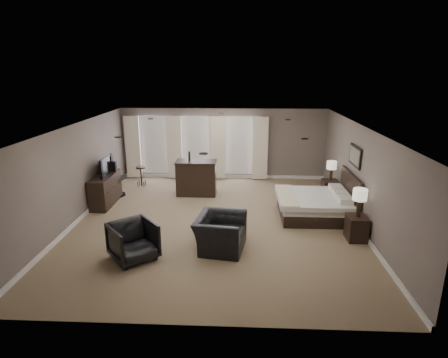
{
  "coord_description": "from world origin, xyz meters",
  "views": [
    {
      "loc": [
        0.66,
        -9.36,
        4.04
      ],
      "look_at": [
        0.2,
        0.4,
        1.1
      ],
      "focal_mm": 30.0,
      "sensor_mm": 36.0,
      "label": 1
    }
  ],
  "objects_px": {
    "bar_stool_left": "(141,176)",
    "nightstand_near": "(356,228)",
    "armchair_near": "(220,227)",
    "lamp_far": "(331,171)",
    "armchair_far": "(133,240)",
    "lamp_near": "(359,203)",
    "dresser": "(106,190)",
    "nightstand_far": "(330,190)",
    "bar_stool_right": "(189,176)",
    "tv": "(104,173)",
    "bar_counter": "(196,178)",
    "bed": "(310,195)",
    "desk_chair": "(114,178)"
  },
  "relations": [
    {
      "from": "tv",
      "to": "desk_chair",
      "type": "height_order",
      "value": "desk_chair"
    },
    {
      "from": "bar_stool_right",
      "to": "bar_stool_left",
      "type": "bearing_deg",
      "value": -173.82
    },
    {
      "from": "armchair_near",
      "to": "bar_stool_left",
      "type": "distance_m",
      "value": 5.51
    },
    {
      "from": "armchair_near",
      "to": "armchair_far",
      "type": "height_order",
      "value": "armchair_near"
    },
    {
      "from": "bar_stool_left",
      "to": "nightstand_near",
      "type": "bearing_deg",
      "value": -32.23
    },
    {
      "from": "bed",
      "to": "desk_chair",
      "type": "distance_m",
      "value": 6.17
    },
    {
      "from": "dresser",
      "to": "bar_stool_right",
      "type": "bearing_deg",
      "value": 41.16
    },
    {
      "from": "tv",
      "to": "lamp_far",
      "type": "bearing_deg",
      "value": -83.84
    },
    {
      "from": "armchair_far",
      "to": "bar_stool_right",
      "type": "relative_size",
      "value": 1.33
    },
    {
      "from": "lamp_near",
      "to": "bed",
      "type": "bearing_deg",
      "value": 121.54
    },
    {
      "from": "bar_stool_right",
      "to": "nightstand_near",
      "type": "bearing_deg",
      "value": -41.94
    },
    {
      "from": "bar_counter",
      "to": "bar_stool_left",
      "type": "relative_size",
      "value": 1.87
    },
    {
      "from": "nightstand_far",
      "to": "bar_stool_right",
      "type": "xyz_separation_m",
      "value": [
        -4.63,
        1.26,
        0.04
      ]
    },
    {
      "from": "lamp_far",
      "to": "armchair_far",
      "type": "distance_m",
      "value": 6.58
    },
    {
      "from": "tv",
      "to": "bar_stool_left",
      "type": "relative_size",
      "value": 1.42
    },
    {
      "from": "lamp_near",
      "to": "bar_stool_left",
      "type": "bearing_deg",
      "value": 147.77
    },
    {
      "from": "tv",
      "to": "bar_counter",
      "type": "xyz_separation_m",
      "value": [
        2.66,
        0.99,
        -0.4
      ]
    },
    {
      "from": "tv",
      "to": "bar_counter",
      "type": "relative_size",
      "value": 0.76
    },
    {
      "from": "lamp_near",
      "to": "bar_stool_left",
      "type": "distance_m",
      "value": 7.48
    },
    {
      "from": "nightstand_far",
      "to": "dresser",
      "type": "relative_size",
      "value": 0.39
    },
    {
      "from": "lamp_near",
      "to": "dresser",
      "type": "distance_m",
      "value": 7.26
    },
    {
      "from": "tv",
      "to": "armchair_near",
      "type": "distance_m",
      "value": 4.61
    },
    {
      "from": "nightstand_near",
      "to": "lamp_far",
      "type": "relative_size",
      "value": 0.95
    },
    {
      "from": "nightstand_near",
      "to": "lamp_far",
      "type": "bearing_deg",
      "value": 90.0
    },
    {
      "from": "nightstand_near",
      "to": "bar_counter",
      "type": "relative_size",
      "value": 0.45
    },
    {
      "from": "bar_stool_left",
      "to": "bar_stool_right",
      "type": "relative_size",
      "value": 1.01
    },
    {
      "from": "nightstand_far",
      "to": "bar_counter",
      "type": "relative_size",
      "value": 0.47
    },
    {
      "from": "lamp_near",
      "to": "bar_counter",
      "type": "bearing_deg",
      "value": 143.54
    },
    {
      "from": "nightstand_far",
      "to": "lamp_near",
      "type": "bearing_deg",
      "value": -90.0
    },
    {
      "from": "bed",
      "to": "bar_stool_right",
      "type": "xyz_separation_m",
      "value": [
        -3.74,
        2.71,
        -0.28
      ]
    },
    {
      "from": "nightstand_far",
      "to": "bar_stool_right",
      "type": "bearing_deg",
      "value": 164.8
    },
    {
      "from": "lamp_near",
      "to": "lamp_far",
      "type": "distance_m",
      "value": 2.9
    },
    {
      "from": "armchair_far",
      "to": "bar_stool_left",
      "type": "height_order",
      "value": "armchair_far"
    },
    {
      "from": "bar_stool_right",
      "to": "desk_chair",
      "type": "relative_size",
      "value": 0.56
    },
    {
      "from": "nightstand_far",
      "to": "armchair_near",
      "type": "distance_m",
      "value": 4.81
    },
    {
      "from": "nightstand_near",
      "to": "dresser",
      "type": "distance_m",
      "value": 7.25
    },
    {
      "from": "bar_counter",
      "to": "desk_chair",
      "type": "distance_m",
      "value": 2.65
    },
    {
      "from": "nightstand_far",
      "to": "bar_stool_left",
      "type": "height_order",
      "value": "bar_stool_left"
    },
    {
      "from": "bed",
      "to": "lamp_far",
      "type": "distance_m",
      "value": 1.73
    },
    {
      "from": "lamp_far",
      "to": "bar_counter",
      "type": "xyz_separation_m",
      "value": [
        -4.26,
        0.25,
        -0.35
      ]
    },
    {
      "from": "armchair_near",
      "to": "armchair_far",
      "type": "relative_size",
      "value": 1.31
    },
    {
      "from": "bed",
      "to": "nightstand_far",
      "type": "height_order",
      "value": "bed"
    },
    {
      "from": "nightstand_near",
      "to": "tv",
      "type": "bearing_deg",
      "value": 162.72
    },
    {
      "from": "nightstand_far",
      "to": "armchair_near",
      "type": "xyz_separation_m",
      "value": [
        -3.27,
        -3.52,
        0.22
      ]
    },
    {
      "from": "bed",
      "to": "lamp_far",
      "type": "relative_size",
      "value": 3.13
    },
    {
      "from": "bar_stool_right",
      "to": "armchair_near",
      "type": "bearing_deg",
      "value": -74.09
    },
    {
      "from": "lamp_far",
      "to": "dresser",
      "type": "relative_size",
      "value": 0.4
    },
    {
      "from": "nightstand_near",
      "to": "lamp_near",
      "type": "height_order",
      "value": "lamp_near"
    },
    {
      "from": "tv",
      "to": "armchair_far",
      "type": "distance_m",
      "value": 3.84
    },
    {
      "from": "lamp_far",
      "to": "armchair_far",
      "type": "height_order",
      "value": "lamp_far"
    }
  ]
}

